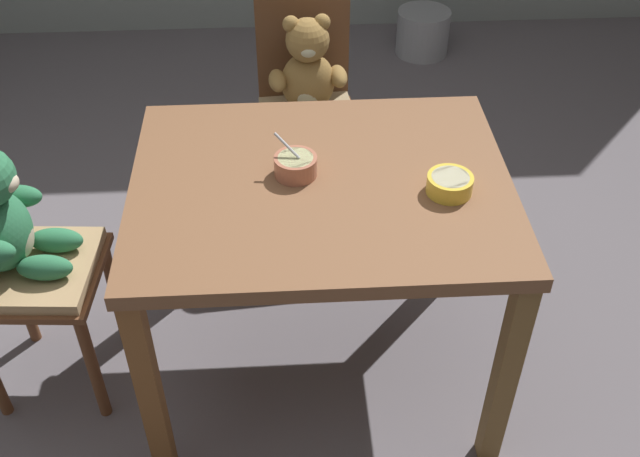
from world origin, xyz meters
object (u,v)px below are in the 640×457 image
dining_table (321,210)px  metal_pail (423,32)px  teddy_chair_near_left (9,239)px  porridge_bowl_terracotta_center (296,165)px  teddy_chair_far_center (308,94)px  porridge_bowl_yellow_near_right (450,184)px

dining_table → metal_pail: 2.32m
teddy_chair_near_left → porridge_bowl_terracotta_center: 0.83m
dining_table → metal_pail: dining_table is taller
teddy_chair_near_left → metal_pail: bearing=58.1°
porridge_bowl_terracotta_center → teddy_chair_near_left: bearing=-178.2°
teddy_chair_far_center → teddy_chair_near_left: size_ratio=1.06×
teddy_chair_far_center → metal_pail: (0.68, 1.38, -0.45)m
dining_table → teddy_chair_far_center: 0.78m
teddy_chair_near_left → metal_pail: 2.69m
teddy_chair_near_left → porridge_bowl_terracotta_center: (0.80, 0.02, 0.20)m
metal_pail → dining_table: bearing=-107.6°
teddy_chair_far_center → porridge_bowl_terracotta_center: bearing=-9.9°
metal_pail → porridge_bowl_yellow_near_right: bearing=-99.0°
teddy_chair_far_center → metal_pail: teddy_chair_far_center is taller
porridge_bowl_yellow_near_right → metal_pail: (0.35, 2.22, -0.66)m
porridge_bowl_terracotta_center → metal_pail: porridge_bowl_terracotta_center is taller
dining_table → teddy_chair_near_left: (-0.87, 0.01, -0.07)m
teddy_chair_near_left → porridge_bowl_yellow_near_right: bearing=0.4°
dining_table → metal_pail: (0.68, 2.15, -0.54)m
dining_table → porridge_bowl_terracotta_center: 0.15m
teddy_chair_near_left → porridge_bowl_terracotta_center: bearing=5.8°
teddy_chair_near_left → porridge_bowl_terracotta_center: size_ratio=7.67×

